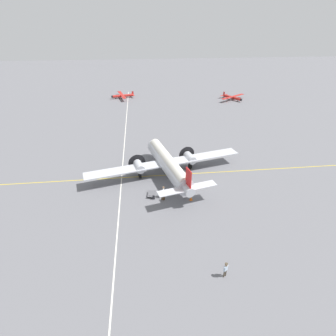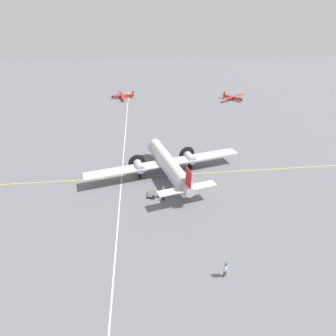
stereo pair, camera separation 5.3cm
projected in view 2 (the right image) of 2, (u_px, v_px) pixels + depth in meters
name	position (u px, v px, depth m)	size (l,w,h in m)	color
ground_plane	(168.00, 177.00, 43.58)	(300.00, 300.00, 0.00)	slate
apron_line_eastwest	(168.00, 175.00, 44.00)	(120.00, 0.16, 0.01)	gold
apron_line_northsouth	(122.00, 179.00, 42.85)	(0.16, 120.00, 0.01)	silver
airliner_main	(167.00, 162.00, 42.69)	(26.31, 17.78, 5.69)	silver
crew_foreground	(225.00, 268.00, 26.08)	(0.56, 0.42, 1.85)	#473D2D
passenger_boarding	(163.00, 191.00, 37.96)	(0.30, 0.64, 1.87)	#2D2D33
suitcase_near_door	(154.00, 197.00, 37.94)	(0.34, 0.18, 0.65)	#232328
suitcase_upright_spare	(163.00, 198.00, 37.78)	(0.51, 0.14, 0.64)	#47331E
baggage_cart	(151.00, 194.00, 38.75)	(1.32, 1.86, 0.56)	#56565B
light_aircraft_distant	(233.00, 97.00, 84.68)	(9.21, 7.57, 1.99)	#B2231E
light_aircraft_taxiing	(122.00, 96.00, 86.71)	(7.69, 10.15, 1.97)	#B2231E
traffic_cone	(191.00, 199.00, 37.80)	(0.41, 0.41, 0.54)	orange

